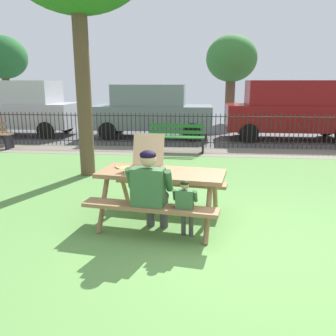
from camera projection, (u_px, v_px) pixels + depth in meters
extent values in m
cube|color=#5D9046|center=(230.00, 208.00, 5.75)|extent=(28.00, 10.88, 0.02)
cube|color=gray|center=(218.00, 152.00, 10.33)|extent=(28.00, 1.40, 0.01)
cube|color=#515154|center=(214.00, 133.00, 14.17)|extent=(28.00, 6.56, 0.01)
cube|color=#946B47|center=(161.00, 174.00, 5.00)|extent=(1.89, 1.01, 0.06)
cube|color=#946B47|center=(150.00, 207.00, 4.51)|extent=(1.82, 0.54, 0.05)
cube|color=#946B47|center=(171.00, 182.00, 5.64)|extent=(1.82, 0.54, 0.05)
cylinder|color=#946B47|center=(103.00, 204.00, 4.87)|extent=(0.13, 0.44, 0.74)
cylinder|color=#946B47|center=(124.00, 187.00, 5.65)|extent=(0.13, 0.44, 0.74)
cylinder|color=#946B47|center=(208.00, 213.00, 4.53)|extent=(0.13, 0.44, 0.74)
cylinder|color=#946B47|center=(215.00, 194.00, 5.31)|extent=(0.13, 0.44, 0.74)
cube|color=tan|center=(144.00, 171.00, 4.98)|extent=(0.52, 0.52, 0.01)
cube|color=silver|center=(144.00, 171.00, 4.98)|extent=(0.48, 0.48, 0.00)
cube|color=tan|center=(139.00, 173.00, 4.76)|extent=(0.47, 0.07, 0.04)
cube|color=tan|center=(148.00, 166.00, 5.19)|extent=(0.47, 0.07, 0.04)
cube|color=tan|center=(129.00, 169.00, 5.02)|extent=(0.07, 0.47, 0.04)
cube|color=tan|center=(159.00, 170.00, 4.93)|extent=(0.07, 0.47, 0.04)
cube|color=tan|center=(148.00, 149.00, 5.14)|extent=(0.48, 0.17, 0.46)
pyramid|color=#E9BF4E|center=(125.00, 167.00, 5.25)|extent=(0.28, 0.24, 0.01)
cube|color=tan|center=(117.00, 167.00, 5.19)|extent=(0.10, 0.14, 0.02)
cylinder|color=#474747|center=(151.00, 211.00, 4.98)|extent=(0.12, 0.12, 0.44)
cylinder|color=#474747|center=(146.00, 199.00, 4.72)|extent=(0.21, 0.44, 0.15)
cylinder|color=#474747|center=(164.00, 212.00, 4.94)|extent=(0.12, 0.12, 0.44)
cylinder|color=#474747|center=(160.00, 200.00, 4.68)|extent=(0.21, 0.44, 0.15)
cube|color=#386638|center=(148.00, 188.00, 4.45)|extent=(0.45, 0.28, 0.52)
cylinder|color=#386638|center=(130.00, 178.00, 4.53)|extent=(0.12, 0.22, 0.31)
cylinder|color=#386638|center=(169.00, 181.00, 4.41)|extent=(0.12, 0.22, 0.31)
sphere|color=tan|center=(148.00, 159.00, 4.37)|extent=(0.21, 0.21, 0.21)
ellipsoid|color=black|center=(148.00, 155.00, 4.35)|extent=(0.21, 0.20, 0.12)
cylinder|color=#4A4A4A|center=(184.00, 220.00, 4.67)|extent=(0.06, 0.06, 0.44)
cylinder|color=#4A4A4A|center=(182.00, 206.00, 4.51)|extent=(0.11, 0.23, 0.08)
cylinder|color=#4A4A4A|center=(191.00, 220.00, 4.65)|extent=(0.06, 0.06, 0.44)
cylinder|color=#4A4A4A|center=(190.00, 207.00, 4.49)|extent=(0.11, 0.23, 0.08)
cube|color=#386638|center=(185.00, 200.00, 4.37)|extent=(0.23, 0.14, 0.27)
cylinder|color=#386638|center=(175.00, 195.00, 4.41)|extent=(0.06, 0.11, 0.16)
cylinder|color=#386638|center=(196.00, 196.00, 4.35)|extent=(0.06, 0.11, 0.16)
sphere|color=tan|center=(185.00, 185.00, 4.33)|extent=(0.11, 0.11, 0.11)
ellipsoid|color=black|center=(185.00, 183.00, 4.32)|extent=(0.11, 0.10, 0.06)
cylinder|color=#2D2823|center=(218.00, 116.00, 10.77)|extent=(19.14, 0.03, 0.03)
cylinder|color=#2D2823|center=(217.00, 143.00, 10.96)|extent=(19.14, 0.03, 0.03)
cylinder|color=#2D2823|center=(2.00, 128.00, 11.55)|extent=(0.02, 0.02, 1.07)
cylinder|color=#2D2823|center=(6.00, 128.00, 11.53)|extent=(0.02, 0.02, 1.07)
cylinder|color=#2D2823|center=(10.00, 128.00, 11.52)|extent=(0.02, 0.02, 1.07)
cylinder|color=#2D2823|center=(14.00, 128.00, 11.51)|extent=(0.02, 0.02, 1.07)
cylinder|color=#2D2823|center=(18.00, 128.00, 11.49)|extent=(0.02, 0.02, 1.07)
cylinder|color=#2D2823|center=(23.00, 128.00, 11.48)|extent=(0.02, 0.02, 1.07)
cylinder|color=#2D2823|center=(27.00, 128.00, 11.47)|extent=(0.02, 0.02, 1.07)
cylinder|color=#2D2823|center=(31.00, 128.00, 11.45)|extent=(0.02, 0.02, 1.07)
cylinder|color=#2D2823|center=(35.00, 129.00, 11.44)|extent=(0.02, 0.02, 1.07)
cylinder|color=#2D2823|center=(39.00, 129.00, 11.43)|extent=(0.02, 0.02, 1.07)
cylinder|color=#2D2823|center=(43.00, 129.00, 11.41)|extent=(0.02, 0.02, 1.07)
cylinder|color=#2D2823|center=(47.00, 129.00, 11.40)|extent=(0.02, 0.02, 1.07)
cylinder|color=#2D2823|center=(51.00, 129.00, 11.39)|extent=(0.02, 0.02, 1.07)
cylinder|color=#2D2823|center=(55.00, 129.00, 11.37)|extent=(0.02, 0.02, 1.07)
cylinder|color=#2D2823|center=(60.00, 129.00, 11.36)|extent=(0.02, 0.02, 1.07)
cylinder|color=#2D2823|center=(64.00, 129.00, 11.35)|extent=(0.02, 0.02, 1.07)
cylinder|color=#2D2823|center=(68.00, 129.00, 11.33)|extent=(0.02, 0.02, 1.07)
cylinder|color=#2D2823|center=(72.00, 129.00, 11.32)|extent=(0.02, 0.02, 1.07)
cylinder|color=#2D2823|center=(76.00, 129.00, 11.31)|extent=(0.02, 0.02, 1.07)
cylinder|color=#2D2823|center=(80.00, 129.00, 11.29)|extent=(0.02, 0.02, 1.07)
cylinder|color=#2D2823|center=(85.00, 129.00, 11.28)|extent=(0.02, 0.02, 1.07)
cylinder|color=#2D2823|center=(89.00, 129.00, 11.27)|extent=(0.02, 0.02, 1.07)
cylinder|color=#2D2823|center=(93.00, 129.00, 11.25)|extent=(0.02, 0.02, 1.07)
cylinder|color=#2D2823|center=(97.00, 129.00, 11.24)|extent=(0.02, 0.02, 1.07)
cylinder|color=#2D2823|center=(101.00, 129.00, 11.23)|extent=(0.02, 0.02, 1.07)
cylinder|color=#2D2823|center=(106.00, 129.00, 11.21)|extent=(0.02, 0.02, 1.07)
cylinder|color=#2D2823|center=(110.00, 129.00, 11.20)|extent=(0.02, 0.02, 1.07)
cylinder|color=#2D2823|center=(114.00, 130.00, 11.19)|extent=(0.02, 0.02, 1.07)
cylinder|color=#2D2823|center=(119.00, 130.00, 11.17)|extent=(0.02, 0.02, 1.07)
cylinder|color=#2D2823|center=(123.00, 130.00, 11.16)|extent=(0.02, 0.02, 1.07)
cylinder|color=#2D2823|center=(127.00, 130.00, 11.15)|extent=(0.02, 0.02, 1.07)
cylinder|color=#2D2823|center=(131.00, 130.00, 11.13)|extent=(0.02, 0.02, 1.07)
cylinder|color=#2D2823|center=(136.00, 130.00, 11.12)|extent=(0.02, 0.02, 1.07)
cylinder|color=#2D2823|center=(140.00, 130.00, 11.11)|extent=(0.02, 0.02, 1.07)
cylinder|color=#2D2823|center=(144.00, 130.00, 11.09)|extent=(0.02, 0.02, 1.07)
cylinder|color=#2D2823|center=(149.00, 130.00, 11.08)|extent=(0.02, 0.02, 1.07)
cylinder|color=#2D2823|center=(153.00, 130.00, 11.07)|extent=(0.02, 0.02, 1.07)
cylinder|color=#2D2823|center=(158.00, 130.00, 11.05)|extent=(0.02, 0.02, 1.07)
cylinder|color=#2D2823|center=(162.00, 130.00, 11.04)|extent=(0.02, 0.02, 1.07)
cylinder|color=#2D2823|center=(166.00, 130.00, 11.03)|extent=(0.02, 0.02, 1.07)
cylinder|color=#2D2823|center=(171.00, 130.00, 11.01)|extent=(0.02, 0.02, 1.07)
cylinder|color=#2D2823|center=(175.00, 130.00, 11.00)|extent=(0.02, 0.02, 1.07)
cylinder|color=#2D2823|center=(180.00, 130.00, 10.99)|extent=(0.02, 0.02, 1.07)
cylinder|color=#2D2823|center=(184.00, 130.00, 10.97)|extent=(0.02, 0.02, 1.07)
cylinder|color=#2D2823|center=(189.00, 131.00, 10.96)|extent=(0.02, 0.02, 1.07)
cylinder|color=#2D2823|center=(193.00, 131.00, 10.95)|extent=(0.02, 0.02, 1.07)
cylinder|color=#2D2823|center=(197.00, 131.00, 10.93)|extent=(0.02, 0.02, 1.07)
cylinder|color=#2D2823|center=(202.00, 131.00, 10.92)|extent=(0.02, 0.02, 1.07)
cylinder|color=#2D2823|center=(206.00, 131.00, 10.91)|extent=(0.02, 0.02, 1.07)
cylinder|color=#2D2823|center=(211.00, 131.00, 10.89)|extent=(0.02, 0.02, 1.07)
cylinder|color=#2D2823|center=(215.00, 131.00, 10.88)|extent=(0.02, 0.02, 1.07)
cylinder|color=#2D2823|center=(220.00, 131.00, 10.87)|extent=(0.02, 0.02, 1.07)
cylinder|color=#2D2823|center=(225.00, 131.00, 10.85)|extent=(0.02, 0.02, 1.07)
cylinder|color=#2D2823|center=(229.00, 131.00, 10.84)|extent=(0.02, 0.02, 1.07)
cylinder|color=#2D2823|center=(234.00, 131.00, 10.83)|extent=(0.02, 0.02, 1.07)
cylinder|color=#2D2823|center=(238.00, 131.00, 10.81)|extent=(0.02, 0.02, 1.07)
cylinder|color=#2D2823|center=(243.00, 131.00, 10.80)|extent=(0.02, 0.02, 1.07)
cylinder|color=#2D2823|center=(247.00, 131.00, 10.79)|extent=(0.02, 0.02, 1.07)
cylinder|color=#2D2823|center=(252.00, 131.00, 10.77)|extent=(0.02, 0.02, 1.07)
cylinder|color=#2D2823|center=(257.00, 131.00, 10.76)|extent=(0.02, 0.02, 1.07)
cylinder|color=#2D2823|center=(261.00, 131.00, 10.75)|extent=(0.02, 0.02, 1.07)
cylinder|color=#2D2823|center=(266.00, 132.00, 10.73)|extent=(0.02, 0.02, 1.07)
cylinder|color=#2D2823|center=(271.00, 132.00, 10.72)|extent=(0.02, 0.02, 1.07)
cylinder|color=#2D2823|center=(275.00, 132.00, 10.71)|extent=(0.02, 0.02, 1.07)
cylinder|color=#2D2823|center=(280.00, 132.00, 10.69)|extent=(0.02, 0.02, 1.07)
cylinder|color=#2D2823|center=(285.00, 132.00, 10.68)|extent=(0.02, 0.02, 1.07)
cylinder|color=#2D2823|center=(289.00, 132.00, 10.67)|extent=(0.02, 0.02, 1.07)
cylinder|color=#2D2823|center=(294.00, 132.00, 10.65)|extent=(0.02, 0.02, 1.07)
cylinder|color=#2D2823|center=(299.00, 132.00, 10.64)|extent=(0.02, 0.02, 1.07)
cylinder|color=#2D2823|center=(303.00, 132.00, 10.63)|extent=(0.02, 0.02, 1.07)
cylinder|color=#2D2823|center=(308.00, 132.00, 10.61)|extent=(0.02, 0.02, 1.07)
cylinder|color=#2D2823|center=(313.00, 132.00, 10.60)|extent=(0.02, 0.02, 1.07)
cylinder|color=#2D2823|center=(318.00, 132.00, 10.59)|extent=(0.02, 0.02, 1.07)
cylinder|color=#2D2823|center=(323.00, 132.00, 10.57)|extent=(0.02, 0.02, 1.07)
cylinder|color=#2D2823|center=(327.00, 132.00, 10.56)|extent=(0.02, 0.02, 1.07)
cylinder|color=#2D2823|center=(332.00, 132.00, 10.55)|extent=(0.02, 0.02, 1.07)
cube|color=black|center=(9.00, 142.00, 10.75)|extent=(0.06, 0.44, 0.44)
cube|color=#236425|center=(178.00, 136.00, 10.40)|extent=(1.60, 0.17, 0.04)
cube|color=#236425|center=(178.00, 137.00, 10.27)|extent=(1.60, 0.17, 0.04)
cube|color=#236425|center=(177.00, 138.00, 10.13)|extent=(1.60, 0.17, 0.04)
cube|color=#236425|center=(177.00, 132.00, 10.03)|extent=(1.60, 0.13, 0.11)
cube|color=#236425|center=(177.00, 126.00, 9.99)|extent=(1.60, 0.13, 0.11)
cube|color=black|center=(203.00, 145.00, 10.17)|extent=(0.07, 0.44, 0.44)
cube|color=black|center=(152.00, 144.00, 10.38)|extent=(0.07, 0.44, 0.44)
cylinder|color=brown|center=(84.00, 93.00, 7.41)|extent=(0.32, 0.32, 3.60)
cube|color=#BBB9BF|center=(17.00, 115.00, 13.45)|extent=(4.64, 1.93, 0.90)
cube|color=#BBB9BF|center=(14.00, 92.00, 13.24)|extent=(3.23, 1.68, 0.84)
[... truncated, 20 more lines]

